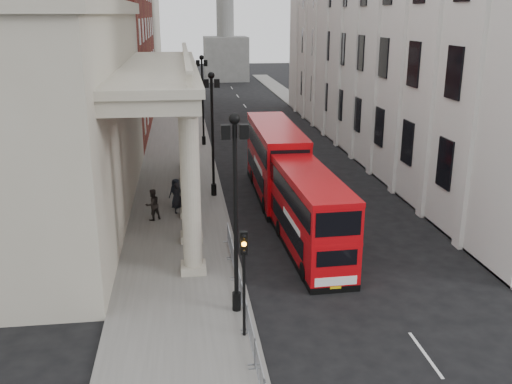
% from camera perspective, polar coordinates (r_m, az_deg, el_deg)
% --- Properties ---
extents(ground, '(260.00, 260.00, 0.00)m').
position_cam_1_polar(ground, '(21.21, 0.85, -17.08)').
color(ground, black).
rests_on(ground, ground).
extents(sidewalk_west, '(6.00, 140.00, 0.12)m').
position_cam_1_polar(sidewalk_west, '(48.78, -7.74, 3.05)').
color(sidewalk_west, slate).
rests_on(sidewalk_west, ground).
extents(sidewalk_east, '(3.00, 140.00, 0.12)m').
position_cam_1_polar(sidewalk_east, '(51.36, 11.02, 3.61)').
color(sidewalk_east, slate).
rests_on(sidewalk_east, ground).
extents(kerb, '(0.20, 140.00, 0.14)m').
position_cam_1_polar(kerb, '(48.84, -4.28, 3.19)').
color(kerb, slate).
rests_on(kerb, ground).
extents(portico_building, '(9.00, 28.00, 12.00)m').
position_cam_1_polar(portico_building, '(36.67, -19.99, 6.92)').
color(portico_building, '#A8A18D').
rests_on(portico_building, ground).
extents(brick_building, '(9.00, 32.00, 22.00)m').
position_cam_1_polar(brick_building, '(65.78, -14.97, 15.95)').
color(brick_building, maroon).
rests_on(brick_building, ground).
extents(west_building_far, '(9.00, 30.00, 20.00)m').
position_cam_1_polar(west_building_far, '(97.64, -12.59, 15.81)').
color(west_building_far, '#A8A18D').
rests_on(west_building_far, ground).
extents(east_building, '(8.00, 55.00, 25.00)m').
position_cam_1_polar(east_building, '(52.68, 13.83, 17.45)').
color(east_building, silver).
rests_on(east_building, ground).
extents(lamp_post_south, '(1.05, 0.44, 8.32)m').
position_cam_1_polar(lamp_post_south, '(22.53, -2.07, -0.97)').
color(lamp_post_south, black).
rests_on(lamp_post_south, sidewalk_west).
extents(lamp_post_mid, '(1.05, 0.44, 8.32)m').
position_cam_1_polar(lamp_post_mid, '(38.01, -4.39, 6.58)').
color(lamp_post_mid, black).
rests_on(lamp_post_mid, sidewalk_west).
extents(lamp_post_north, '(1.05, 0.44, 8.32)m').
position_cam_1_polar(lamp_post_north, '(53.80, -5.37, 9.73)').
color(lamp_post_north, black).
rests_on(lamp_post_north, sidewalk_west).
extents(traffic_light, '(0.28, 0.33, 4.30)m').
position_cam_1_polar(traffic_light, '(21.33, -1.22, -7.27)').
color(traffic_light, black).
rests_on(traffic_light, sidewalk_west).
extents(crowd_barriers, '(0.50, 18.75, 1.10)m').
position_cam_1_polar(crowd_barriers, '(22.68, -0.87, -12.59)').
color(crowd_barriers, gray).
rests_on(crowd_barriers, sidewalk_west).
extents(bus_near, '(2.69, 9.88, 4.23)m').
position_cam_1_polar(bus_near, '(29.67, 5.37, -1.96)').
color(bus_near, red).
rests_on(bus_near, ground).
extents(bus_far, '(2.83, 11.23, 4.84)m').
position_cam_1_polar(bus_far, '(39.07, 1.95, 3.34)').
color(bus_far, red).
rests_on(bus_far, ground).
extents(pedestrian_a, '(0.83, 0.75, 1.92)m').
position_cam_1_polar(pedestrian_a, '(35.67, -7.80, -0.62)').
color(pedestrian_a, black).
rests_on(pedestrian_a, sidewalk_west).
extents(pedestrian_b, '(1.18, 1.13, 1.92)m').
position_cam_1_polar(pedestrian_b, '(34.69, -10.31, -1.25)').
color(pedestrian_b, black).
rests_on(pedestrian_b, sidewalk_west).
extents(pedestrian_c, '(1.10, 0.97, 1.88)m').
position_cam_1_polar(pedestrian_c, '(36.76, -8.00, -0.11)').
color(pedestrian_c, black).
rests_on(pedestrian_c, sidewalk_west).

